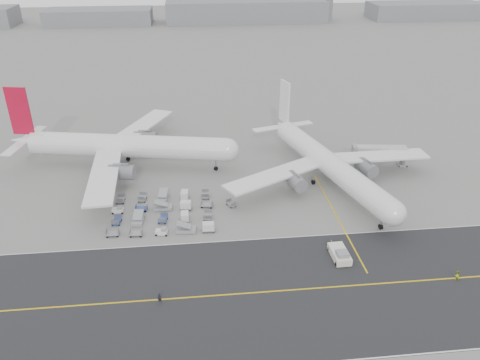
{
  "coord_description": "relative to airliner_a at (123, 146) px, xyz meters",
  "views": [
    {
      "loc": [
        -0.36,
        -79.7,
        55.1
      ],
      "look_at": [
        9.39,
        12.0,
        6.28
      ],
      "focal_mm": 35.0,
      "sensor_mm": 36.0,
      "label": 1
    }
  ],
  "objects": [
    {
      "name": "ground_crew_b",
      "position": [
        64.03,
        -52.91,
        -5.09
      ],
      "size": [
        0.98,
        0.79,
        1.93
      ],
      "primitive_type": "imported",
      "rotation": [
        0.0,
        0.0,
        3.21
      ],
      "color": "#ABC517",
      "rests_on": "ground"
    },
    {
      "name": "gse_cluster",
      "position": [
        10.78,
        -25.59,
        -6.06
      ],
      "size": [
        29.41,
        24.19,
        2.05
      ],
      "primitive_type": null,
      "rotation": [
        0.0,
        0.0,
        -0.09
      ],
      "color": "gray",
      "rests_on": "ground"
    },
    {
      "name": "horizon_buildings",
      "position": [
        48.84,
        225.41,
        -6.06
      ],
      "size": [
        520.0,
        28.0,
        28.0
      ],
      "primitive_type": null,
      "color": "slate",
      "rests_on": "ground"
    },
    {
      "name": "ground",
      "position": [
        18.84,
        -34.59,
        -6.06
      ],
      "size": [
        700.0,
        700.0,
        0.0
      ],
      "primitive_type": "plane",
      "color": "gray",
      "rests_on": "ground"
    },
    {
      "name": "airliner_b",
      "position": [
        50.52,
        -14.39,
        -0.49
      ],
      "size": [
        53.54,
        54.71,
        19.32
      ],
      "rotation": [
        0.0,
        0.0,
        0.27
      ],
      "color": "white",
      "rests_on": "ground"
    },
    {
      "name": "airliner_a",
      "position": [
        0.0,
        0.0,
        0.0
      ],
      "size": [
        60.39,
        59.19,
        21.04
      ],
      "rotation": [
        0.0,
        0.0,
        1.38
      ],
      "color": "white",
      "rests_on": "ground"
    },
    {
      "name": "jet_bridge",
      "position": [
        67.24,
        -6.24,
        -2.14
      ],
      "size": [
        15.07,
        4.67,
        5.62
      ],
      "rotation": [
        0.0,
        0.0,
        -0.14
      ],
      "color": "gray",
      "rests_on": "ground"
    },
    {
      "name": "taxiway",
      "position": [
        23.86,
        -52.57,
        -6.05
      ],
      "size": [
        220.0,
        59.0,
        0.03
      ],
      "color": "#28282A",
      "rests_on": "ground"
    },
    {
      "name": "stray_dolly",
      "position": [
        26.16,
        -23.12,
        -6.06
      ],
      "size": [
        2.32,
        2.71,
        1.42
      ],
      "primitive_type": null,
      "rotation": [
        0.0,
        0.0,
        0.47
      ],
      "color": "silver",
      "rests_on": "ground"
    },
    {
      "name": "pushback_tug",
      "position": [
        45.04,
        -44.64,
        -5.1
      ],
      "size": [
        3.17,
        8.17,
        2.33
      ],
      "rotation": [
        0.0,
        0.0,
        0.03
      ],
      "color": "silver",
      "rests_on": "ground"
    },
    {
      "name": "ground_crew_a",
      "position": [
        11.39,
        -53.2,
        -5.15
      ],
      "size": [
        0.73,
        0.56,
        1.82
      ],
      "primitive_type": "imported",
      "rotation": [
        0.0,
        0.0,
        -0.19
      ],
      "color": "black",
      "rests_on": "ground"
    }
  ]
}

